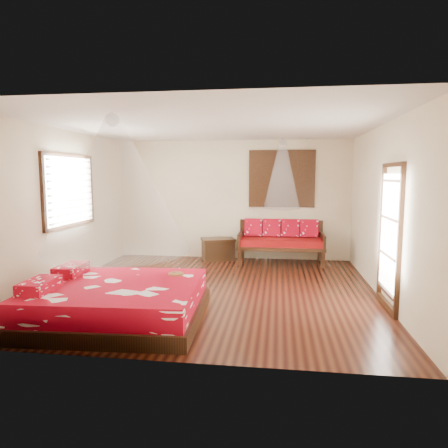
{
  "coord_description": "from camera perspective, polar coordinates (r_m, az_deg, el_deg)",
  "views": [
    {
      "loc": [
        1.08,
        -6.68,
        1.98
      ],
      "look_at": [
        0.17,
        0.04,
        1.15
      ],
      "focal_mm": 32.0,
      "sensor_mm": 36.0,
      "label": 1
    }
  ],
  "objects": [
    {
      "name": "room",
      "position": [
        6.79,
        -1.43,
        2.08
      ],
      "size": [
        5.54,
        5.54,
        2.84
      ],
      "color": "black",
      "rests_on": "ground"
    },
    {
      "name": "bed",
      "position": [
        5.79,
        -15.08,
        -10.6
      ],
      "size": [
        2.38,
        2.18,
        0.65
      ],
      "rotation": [
        0.0,
        0.0,
        0.05
      ],
      "color": "black",
      "rests_on": "floor"
    },
    {
      "name": "daybed",
      "position": [
        9.18,
        8.12,
        -2.23
      ],
      "size": [
        1.92,
        0.85,
        0.97
      ],
      "color": "black",
      "rests_on": "floor"
    },
    {
      "name": "storage_chest",
      "position": [
        9.39,
        -0.85,
        -3.58
      ],
      "size": [
        0.89,
        0.77,
        0.51
      ],
      "rotation": [
        0.0,
        0.0,
        0.36
      ],
      "color": "black",
      "rests_on": "floor"
    },
    {
      "name": "shutter_panel",
      "position": [
        9.4,
        8.25,
        6.41
      ],
      "size": [
        1.52,
        0.06,
        1.32
      ],
      "color": "black",
      "rests_on": "wall_back"
    },
    {
      "name": "window_left",
      "position": [
        7.86,
        -21.14,
        4.47
      ],
      "size": [
        0.1,
        1.74,
        1.34
      ],
      "color": "black",
      "rests_on": "wall_left"
    },
    {
      "name": "glazed_door",
      "position": [
        6.36,
        22.58,
        -1.79
      ],
      "size": [
        0.08,
        1.02,
        2.16
      ],
      "color": "black",
      "rests_on": "floor"
    },
    {
      "name": "wine_tray",
      "position": [
        6.04,
        -6.86,
        -6.79
      ],
      "size": [
        0.22,
        0.22,
        0.18
      ],
      "rotation": [
        0.0,
        0.0,
        -0.23
      ],
      "color": "brown",
      "rests_on": "bed"
    },
    {
      "name": "mosquito_net_main",
      "position": [
        5.52,
        -15.38,
        5.39
      ],
      "size": [
        1.98,
        1.98,
        1.8
      ],
      "primitive_type": "cone",
      "color": "white",
      "rests_on": "ceiling"
    },
    {
      "name": "mosquito_net_daybed",
      "position": [
        8.93,
        8.29,
        7.03
      ],
      "size": [
        0.8,
        0.8,
        1.5
      ],
      "primitive_type": "cone",
      "color": "white",
      "rests_on": "ceiling"
    }
  ]
}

